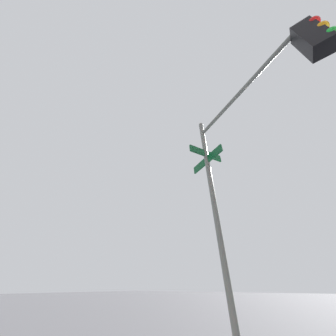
{
  "coord_description": "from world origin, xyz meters",
  "views": [
    {
      "loc": [
        -3.88,
        -6.19,
        1.2
      ],
      "look_at": [
        -6.04,
        -7.72,
        3.07
      ],
      "focal_mm": 17.98,
      "sensor_mm": 36.0,
      "label": 1
    }
  ],
  "objects": [
    {
      "name": "traffic_signal_near",
      "position": [
        -6.65,
        -6.2,
        3.72
      ],
      "size": [
        1.87,
        3.15,
        5.24
      ],
      "color": "slate",
      "rests_on": "ground_plane"
    }
  ]
}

